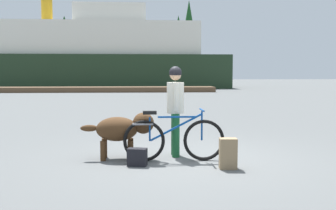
% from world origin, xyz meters
% --- Properties ---
extents(ground_plane, '(160.00, 160.00, 0.00)m').
position_xyz_m(ground_plane, '(0.00, 0.00, 0.00)').
color(ground_plane, '#595B5B').
extents(bicycle, '(1.80, 0.44, 0.92)m').
position_xyz_m(bicycle, '(-0.25, -0.19, 0.40)').
color(bicycle, black).
rests_on(bicycle, ground_plane).
extents(person_cyclist, '(0.32, 0.53, 1.68)m').
position_xyz_m(person_cyclist, '(-0.18, 0.26, 1.01)').
color(person_cyclist, '#19592D').
rests_on(person_cyclist, ground_plane).
extents(dog, '(1.33, 0.52, 0.84)m').
position_xyz_m(dog, '(-1.15, 0.07, 0.55)').
color(dog, '#472D19').
rests_on(dog, ground_plane).
extents(backpack, '(0.29, 0.22, 0.50)m').
position_xyz_m(backpack, '(0.59, -0.80, 0.25)').
color(backpack, '#8C7251').
rests_on(backpack, ground_plane).
extents(handbag_pannier, '(0.35, 0.25, 0.30)m').
position_xyz_m(handbag_pannier, '(-0.89, -0.50, 0.15)').
color(handbag_pannier, black).
rests_on(handbag_pannier, ground_plane).
extents(dock_pier, '(19.17, 2.28, 0.40)m').
position_xyz_m(dock_pier, '(-4.49, 24.98, 0.20)').
color(dock_pier, brown).
rests_on(dock_pier, ground_plane).
extents(ferry_boat, '(29.12, 8.63, 8.84)m').
position_xyz_m(ferry_boat, '(-6.53, 34.46, 3.12)').
color(ferry_boat, '#1E331E').
rests_on(ferry_boat, ground_plane).
extents(pine_tree_far_left, '(4.26, 4.26, 9.76)m').
position_xyz_m(pine_tree_far_left, '(-11.80, 52.74, 6.60)').
color(pine_tree_far_left, '#4C331E').
rests_on(pine_tree_far_left, ground_plane).
extents(pine_tree_center, '(3.52, 3.52, 9.94)m').
position_xyz_m(pine_tree_center, '(4.90, 52.56, 6.04)').
color(pine_tree_center, '#4C331E').
rests_on(pine_tree_center, ground_plane).
extents(pine_tree_far_right, '(3.37, 3.37, 12.24)m').
position_xyz_m(pine_tree_far_right, '(6.46, 52.57, 7.33)').
color(pine_tree_far_right, '#4C331E').
rests_on(pine_tree_far_right, ground_plane).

